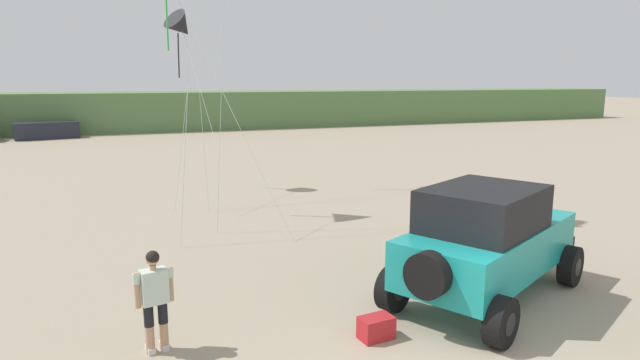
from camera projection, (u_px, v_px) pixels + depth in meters
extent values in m
cube|color=#567A47|center=(191.00, 110.00, 47.07)|extent=(90.00, 7.23, 3.18)
cube|color=teal|center=(489.00, 248.00, 10.40)|extent=(4.75, 3.65, 0.90)
cube|color=teal|center=(523.00, 214.00, 11.55)|extent=(1.75, 2.01, 0.12)
cube|color=black|center=(483.00, 209.00, 9.99)|extent=(2.85, 2.62, 0.80)
cube|color=black|center=(509.00, 200.00, 10.88)|extent=(0.85, 1.53, 0.72)
cube|color=black|center=(531.00, 236.00, 12.13)|extent=(1.00, 1.69, 0.28)
cylinder|color=black|center=(428.00, 275.00, 8.68)|extent=(0.62, 0.82, 0.77)
cylinder|color=black|center=(477.00, 246.00, 12.47)|extent=(0.88, 0.65, 0.84)
cylinder|color=black|center=(477.00, 246.00, 12.47)|extent=(0.48, 0.46, 0.38)
cylinder|color=black|center=(570.00, 266.00, 11.13)|extent=(0.88, 0.65, 0.84)
cylinder|color=black|center=(570.00, 266.00, 11.13)|extent=(0.48, 0.46, 0.38)
cylinder|color=black|center=(393.00, 289.00, 9.90)|extent=(0.88, 0.65, 0.84)
cylinder|color=black|center=(393.00, 289.00, 9.90)|extent=(0.48, 0.46, 0.38)
cylinder|color=black|center=(501.00, 322.00, 8.55)|extent=(0.88, 0.65, 0.84)
cylinder|color=black|center=(501.00, 322.00, 8.55)|extent=(0.48, 0.46, 0.38)
cylinder|color=tan|center=(150.00, 339.00, 8.35)|extent=(0.14, 0.14, 0.49)
cylinder|color=black|center=(149.00, 315.00, 8.28)|extent=(0.15, 0.15, 0.36)
cube|color=silver|center=(150.00, 349.00, 8.42)|extent=(0.16, 0.28, 0.10)
cylinder|color=tan|center=(164.00, 335.00, 8.47)|extent=(0.14, 0.14, 0.49)
cylinder|color=black|center=(163.00, 312.00, 8.40)|extent=(0.15, 0.15, 0.36)
cube|color=silver|center=(164.00, 346.00, 8.54)|extent=(0.16, 0.28, 0.10)
cube|color=silver|center=(154.00, 286.00, 8.26)|extent=(0.44, 0.33, 0.54)
cylinder|color=tan|center=(137.00, 290.00, 8.12)|extent=(0.09, 0.09, 0.56)
cylinder|color=silver|center=(136.00, 279.00, 8.09)|extent=(0.11, 0.11, 0.16)
cylinder|color=tan|center=(170.00, 284.00, 8.39)|extent=(0.09, 0.09, 0.56)
cylinder|color=silver|center=(170.00, 272.00, 8.36)|extent=(0.11, 0.11, 0.16)
cylinder|color=tan|center=(153.00, 267.00, 8.20)|extent=(0.10, 0.10, 0.08)
sphere|color=tan|center=(152.00, 258.00, 8.17)|extent=(0.21, 0.21, 0.21)
sphere|color=black|center=(153.00, 257.00, 8.15)|extent=(0.21, 0.21, 0.21)
cube|color=#B21E23|center=(376.00, 328.00, 8.84)|extent=(0.60, 0.42, 0.38)
cube|color=#1E232D|center=(47.00, 130.00, 38.67)|extent=(4.47, 2.56, 1.20)
cylinder|color=silver|center=(194.00, 20.00, 18.20)|extent=(0.24, 4.72, 12.40)
cone|color=black|center=(181.00, 26.00, 20.24)|extent=(1.59, 1.60, 1.45)
cylinder|color=black|center=(179.00, 56.00, 20.39)|extent=(0.05, 0.31, 1.67)
cylinder|color=silver|center=(207.00, 112.00, 18.49)|extent=(0.80, 5.39, 6.17)
cylinder|color=green|center=(167.00, 22.00, 16.04)|extent=(0.05, 0.13, 1.72)
cylinder|color=silver|center=(228.00, 104.00, 15.02)|extent=(2.40, 4.25, 7.03)
cylinder|color=silver|center=(196.00, 7.00, 18.00)|extent=(2.42, 3.47, 13.22)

